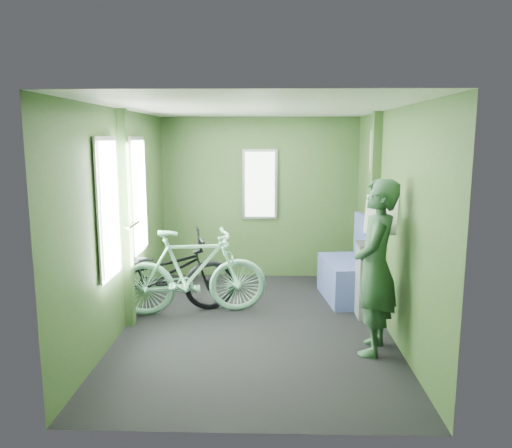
{
  "coord_description": "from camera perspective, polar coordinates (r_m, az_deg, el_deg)",
  "views": [
    {
      "loc": [
        0.15,
        -5.13,
        2.0
      ],
      "look_at": [
        0.0,
        0.1,
        1.1
      ],
      "focal_mm": 35.0,
      "sensor_mm": 36.0,
      "label": 1
    }
  ],
  "objects": [
    {
      "name": "bench_seat",
      "position": [
        6.39,
        10.63,
        -5.75
      ],
      "size": [
        0.67,
        1.05,
        1.04
      ],
      "rotation": [
        0.0,
        0.0,
        0.12
      ],
      "color": "navy",
      "rests_on": "ground"
    },
    {
      "name": "passenger",
      "position": [
        4.76,
        13.51,
        -4.82
      ],
      "size": [
        0.56,
        0.77,
        1.64
      ],
      "rotation": [
        0.0,
        0.0,
        -1.89
      ],
      "color": "#284A30",
      "rests_on": "ground"
    },
    {
      "name": "bicycle_mint",
      "position": [
        5.85,
        -7.24,
        -10.31
      ],
      "size": [
        1.79,
        0.92,
        1.09
      ],
      "primitive_type": "imported",
      "rotation": [
        0.0,
        -0.16,
        1.74
      ],
      "color": "#80CBA6",
      "rests_on": "ground"
    },
    {
      "name": "room",
      "position": [
        5.2,
        -0.43,
        3.54
      ],
      "size": [
        4.0,
        4.02,
        2.31
      ],
      "color": "black",
      "rests_on": "ground"
    },
    {
      "name": "bicycle_black",
      "position": [
        5.95,
        -10.94,
        -10.06
      ],
      "size": [
        1.92,
        1.17,
        1.0
      ],
      "primitive_type": "imported",
      "rotation": [
        0.0,
        -0.1,
        1.84
      ],
      "color": "black",
      "rests_on": "ground"
    },
    {
      "name": "waste_box",
      "position": [
        5.8,
        12.69,
        -6.25
      ],
      "size": [
        0.25,
        0.35,
        0.85
      ],
      "primitive_type": "cube",
      "color": "slate",
      "rests_on": "ground"
    }
  ]
}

